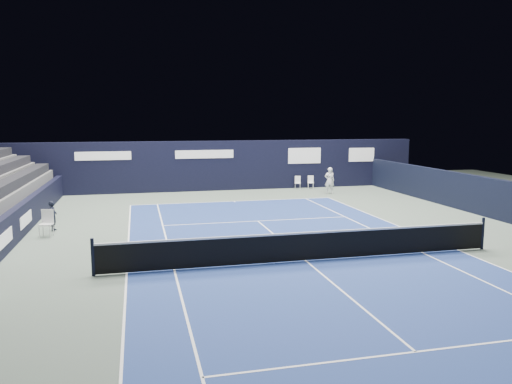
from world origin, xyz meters
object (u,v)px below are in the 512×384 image
(folding_chair_back_a, at_px, (311,180))
(tennis_player, at_px, (330,180))
(folding_chair_back_b, at_px, (298,182))
(line_judge_chair, at_px, (47,221))
(tennis_net, at_px, (306,245))

(folding_chair_back_a, xyz_separation_m, tennis_player, (0.33, -2.41, 0.24))
(folding_chair_back_b, distance_m, tennis_player, 2.73)
(folding_chair_back_a, distance_m, folding_chair_back_b, 0.88)
(folding_chair_back_a, xyz_separation_m, line_judge_chair, (-14.31, -10.22, 0.02))
(folding_chair_back_b, bearing_deg, folding_chair_back_a, 16.46)
(folding_chair_back_b, distance_m, line_judge_chair, 16.90)
(tennis_player, bearing_deg, line_judge_chair, -151.90)
(folding_chair_back_a, bearing_deg, folding_chair_back_b, -164.67)
(folding_chair_back_a, height_order, line_judge_chair, line_judge_chair)
(folding_chair_back_a, xyz_separation_m, folding_chair_back_b, (-0.87, 0.02, -0.09))
(tennis_net, xyz_separation_m, tennis_player, (6.13, 13.37, 0.29))
(folding_chair_back_a, relative_size, tennis_player, 0.53)
(tennis_net, bearing_deg, folding_chair_back_a, 69.81)
(tennis_player, bearing_deg, folding_chair_back_a, 97.79)
(folding_chair_back_a, height_order, folding_chair_back_b, folding_chair_back_a)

